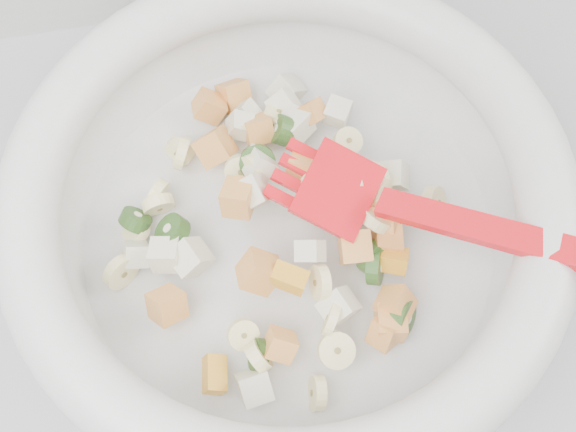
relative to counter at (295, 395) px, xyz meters
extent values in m
cube|color=#A9AAAF|center=(0.00, 0.00, 0.00)|extent=(2.00, 0.60, 0.90)
cylinder|color=silver|center=(0.00, 0.03, 0.46)|extent=(0.33, 0.33, 0.02)
torus|color=silver|center=(0.00, 0.03, 0.54)|extent=(0.40, 0.40, 0.04)
cylinder|color=#FFDFAA|center=(0.01, 0.13, 0.49)|extent=(0.03, 0.03, 0.02)
cylinder|color=#FFDFAA|center=(0.06, 0.05, 0.50)|extent=(0.03, 0.03, 0.03)
cylinder|color=#FFDFAA|center=(0.11, 0.03, 0.48)|extent=(0.02, 0.04, 0.04)
cylinder|color=#FFDFAA|center=(0.01, -0.02, 0.50)|extent=(0.02, 0.03, 0.04)
cylinder|color=#FFDFAA|center=(0.01, -0.05, 0.50)|extent=(0.02, 0.03, 0.03)
cylinder|color=#FFDFAA|center=(-0.05, 0.15, 0.48)|extent=(0.02, 0.03, 0.03)
cylinder|color=#FFDFAA|center=(-0.04, -0.06, 0.49)|extent=(0.02, 0.03, 0.03)
cylinder|color=#FFDFAA|center=(-0.07, 0.11, 0.48)|extent=(0.03, 0.02, 0.03)
cylinder|color=#FFDFAA|center=(-0.07, 0.11, 0.49)|extent=(0.02, 0.03, 0.03)
cylinder|color=#FFDFAA|center=(-0.02, 0.07, 0.51)|extent=(0.02, 0.03, 0.03)
cylinder|color=#FFDFAA|center=(0.06, 0.09, 0.49)|extent=(0.03, 0.03, 0.02)
cylinder|color=#FFDFAA|center=(0.06, 0.02, 0.50)|extent=(0.03, 0.03, 0.03)
cylinder|color=#FFDFAA|center=(0.07, 0.04, 0.50)|extent=(0.03, 0.03, 0.04)
cylinder|color=#FFDFAA|center=(-0.10, 0.07, 0.48)|extent=(0.04, 0.02, 0.04)
cylinder|color=#FFDFAA|center=(-0.01, -0.09, 0.48)|extent=(0.01, 0.04, 0.04)
cylinder|color=#FFDFAA|center=(0.02, 0.04, 0.51)|extent=(0.03, 0.03, 0.03)
cylinder|color=#FFDFAA|center=(-0.05, -0.05, 0.49)|extent=(0.03, 0.03, 0.02)
cylinder|color=#FFDFAA|center=(-0.13, 0.02, 0.48)|extent=(0.04, 0.03, 0.04)
cylinder|color=#FFDFAA|center=(-0.10, 0.08, 0.48)|extent=(0.02, 0.03, 0.03)
cylinder|color=#FFDFAA|center=(-0.03, 0.08, 0.50)|extent=(0.03, 0.02, 0.03)
cylinder|color=#FFDFAA|center=(-0.12, 0.05, 0.48)|extent=(0.03, 0.03, 0.02)
cylinder|color=#FFDFAA|center=(0.01, -0.07, 0.49)|extent=(0.03, 0.03, 0.02)
cube|color=#FF9E50|center=(0.06, -0.05, 0.49)|extent=(0.03, 0.03, 0.03)
cube|color=#FF9E50|center=(0.06, 0.02, 0.50)|extent=(0.03, 0.03, 0.03)
cube|color=#FF9E50|center=(0.03, 0.12, 0.49)|extent=(0.03, 0.03, 0.03)
cube|color=#FF9E50|center=(-0.03, -0.06, 0.49)|extent=(0.02, 0.03, 0.03)
cube|color=#FF9E50|center=(-0.01, 0.12, 0.49)|extent=(0.02, 0.03, 0.03)
cube|color=#FF9E50|center=(-0.04, 0.15, 0.48)|extent=(0.03, 0.03, 0.03)
cube|color=#FF9E50|center=(0.06, 0.00, 0.49)|extent=(0.03, 0.03, 0.03)
cube|color=#FF9E50|center=(-0.03, -0.01, 0.51)|extent=(0.03, 0.03, 0.04)
cube|color=#FF9E50|center=(0.05, -0.06, 0.49)|extent=(0.03, 0.03, 0.02)
cube|color=#FF9E50|center=(0.05, -0.06, 0.48)|extent=(0.03, 0.03, 0.03)
cube|color=#FF9E50|center=(-0.05, 0.11, 0.49)|extent=(0.04, 0.03, 0.04)
cube|color=#FF9E50|center=(0.01, 0.07, 0.51)|extent=(0.03, 0.03, 0.03)
cube|color=#FF9E50|center=(0.04, 0.00, 0.50)|extent=(0.02, 0.03, 0.03)
cube|color=#FF9E50|center=(-0.04, 0.05, 0.51)|extent=(0.03, 0.03, 0.03)
cube|color=#FF9E50|center=(-0.10, -0.01, 0.49)|extent=(0.03, 0.03, 0.03)
cube|color=#FF9E50|center=(-0.02, 0.16, 0.48)|extent=(0.03, 0.04, 0.04)
cylinder|color=#43892D|center=(0.07, 0.02, 0.49)|extent=(0.04, 0.04, 0.02)
cylinder|color=#43892D|center=(0.01, 0.11, 0.49)|extent=(0.03, 0.03, 0.03)
cylinder|color=#43892D|center=(-0.11, 0.06, 0.49)|extent=(0.03, 0.03, 0.03)
cylinder|color=#43892D|center=(0.05, -0.01, 0.49)|extent=(0.03, 0.03, 0.03)
cylinder|color=#43892D|center=(0.05, -0.02, 0.49)|extent=(0.02, 0.04, 0.04)
cylinder|color=#43892D|center=(-0.09, 0.04, 0.49)|extent=(0.03, 0.04, 0.03)
cylinder|color=#43892D|center=(-0.02, 0.08, 0.50)|extent=(0.04, 0.04, 0.03)
cylinder|color=#43892D|center=(-0.04, -0.06, 0.49)|extent=(0.02, 0.03, 0.03)
cylinder|color=#43892D|center=(0.06, -0.05, 0.49)|extent=(0.03, 0.04, 0.04)
cube|color=beige|center=(-0.02, 0.13, 0.49)|extent=(0.03, 0.02, 0.03)
cube|color=beige|center=(0.05, 0.12, 0.49)|extent=(0.03, 0.03, 0.02)
cube|color=beige|center=(-0.08, 0.02, 0.49)|extent=(0.04, 0.03, 0.03)
cube|color=beige|center=(0.01, 0.00, 0.51)|extent=(0.03, 0.02, 0.03)
cube|color=beige|center=(-0.09, 0.02, 0.49)|extent=(0.03, 0.03, 0.03)
cube|color=beige|center=(-0.12, 0.03, 0.48)|extent=(0.02, 0.02, 0.03)
cube|color=beige|center=(0.02, 0.16, 0.48)|extent=(0.04, 0.03, 0.03)
cube|color=beige|center=(0.08, 0.05, 0.49)|extent=(0.03, 0.03, 0.03)
cube|color=beige|center=(-0.02, 0.12, 0.49)|extent=(0.03, 0.02, 0.03)
cube|color=beige|center=(0.02, 0.11, 0.49)|extent=(0.03, 0.03, 0.03)
cube|color=beige|center=(0.01, 0.14, 0.49)|extent=(0.03, 0.03, 0.03)
cube|color=beige|center=(-0.03, 0.05, 0.51)|extent=(0.03, 0.03, 0.04)
cube|color=beige|center=(0.02, -0.04, 0.49)|extent=(0.03, 0.03, 0.03)
cube|color=beige|center=(-0.05, -0.08, 0.48)|extent=(0.02, 0.03, 0.03)
cube|color=beige|center=(-0.02, 0.07, 0.51)|extent=(0.03, 0.03, 0.03)
cube|color=beige|center=(0.05, 0.05, 0.50)|extent=(0.03, 0.03, 0.03)
cube|color=yellow|center=(-0.01, -0.02, 0.51)|extent=(0.03, 0.03, 0.02)
cube|color=yellow|center=(-0.07, -0.07, 0.48)|extent=(0.02, 0.03, 0.02)
cube|color=yellow|center=(0.06, -0.01, 0.49)|extent=(0.03, 0.03, 0.02)
cube|color=red|center=(0.03, 0.04, 0.52)|extent=(0.08, 0.08, 0.02)
cube|color=red|center=(0.02, 0.07, 0.52)|extent=(0.03, 0.02, 0.01)
cube|color=red|center=(0.01, 0.06, 0.52)|extent=(0.03, 0.02, 0.01)
cube|color=red|center=(0.00, 0.05, 0.52)|extent=(0.03, 0.02, 0.01)
cube|color=red|center=(-0.01, 0.04, 0.52)|extent=(0.03, 0.02, 0.01)
cube|color=red|center=(0.13, -0.03, 0.55)|extent=(0.16, 0.12, 0.05)
camera|label=1|loc=(-0.05, -0.19, 0.97)|focal=45.00mm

